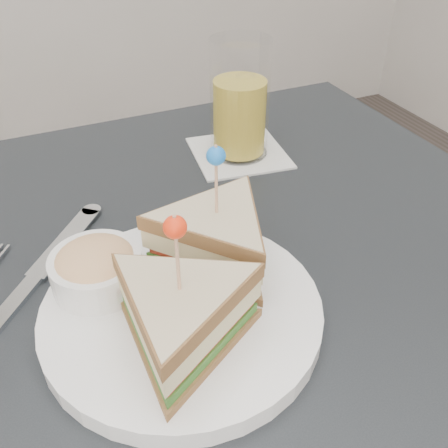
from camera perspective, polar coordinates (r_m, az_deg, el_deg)
table at (r=0.57m, az=-0.51°, el=-10.99°), size 0.80×0.80×0.75m
plate_meal at (r=0.45m, az=-4.37°, el=-6.61°), size 0.28×0.27×0.15m
cutlery_knife at (r=0.54m, az=-20.28°, el=-5.15°), size 0.16×0.19×0.01m
drink_set at (r=0.69m, az=1.80°, el=13.27°), size 0.14×0.14×0.16m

